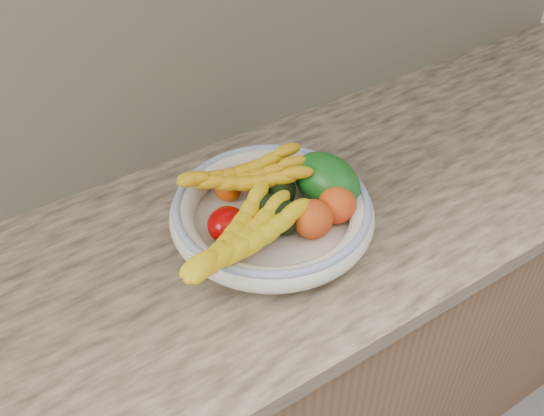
{
  "coord_description": "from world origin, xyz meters",
  "views": [
    {
      "loc": [
        -0.47,
        0.94,
        1.72
      ],
      "look_at": [
        0.0,
        1.66,
        0.96
      ],
      "focal_mm": 40.0,
      "sensor_mm": 36.0,
      "label": 1
    }
  ],
  "objects_px": {
    "fruit_bowl": "(272,213)",
    "green_mango": "(326,181)",
    "banana_bunch_front": "(242,241)",
    "banana_bunch_back": "(244,179)"
  },
  "relations": [
    {
      "from": "banana_bunch_front",
      "to": "green_mango",
      "type": "bearing_deg",
      "value": -8.22
    },
    {
      "from": "banana_bunch_back",
      "to": "banana_bunch_front",
      "type": "xyz_separation_m",
      "value": [
        -0.09,
        -0.14,
        -0.01
      ]
    },
    {
      "from": "fruit_bowl",
      "to": "green_mango",
      "type": "xyz_separation_m",
      "value": [
        0.12,
        -0.01,
        0.03
      ]
    },
    {
      "from": "fruit_bowl",
      "to": "banana_bunch_back",
      "type": "distance_m",
      "value": 0.08
    },
    {
      "from": "banana_bunch_front",
      "to": "banana_bunch_back",
      "type": "bearing_deg",
      "value": 34.41
    },
    {
      "from": "fruit_bowl",
      "to": "banana_bunch_front",
      "type": "distance_m",
      "value": 0.13
    },
    {
      "from": "banana_bunch_back",
      "to": "banana_bunch_front",
      "type": "relative_size",
      "value": 0.88
    },
    {
      "from": "fruit_bowl",
      "to": "banana_bunch_front",
      "type": "bearing_deg",
      "value": -148.23
    },
    {
      "from": "fruit_bowl",
      "to": "green_mango",
      "type": "height_order",
      "value": "green_mango"
    },
    {
      "from": "fruit_bowl",
      "to": "green_mango",
      "type": "relative_size",
      "value": 2.62
    }
  ]
}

